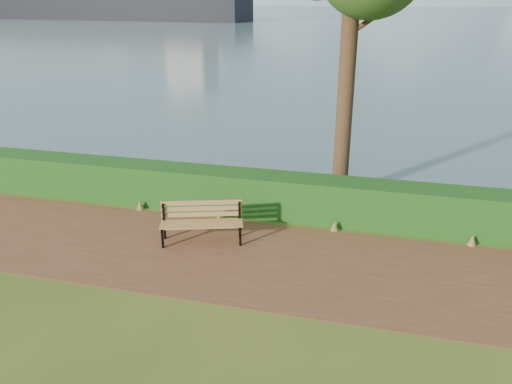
# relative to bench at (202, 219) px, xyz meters

# --- Properties ---
(ground) EXTENTS (140.00, 140.00, 0.00)m
(ground) POSITION_rel_bench_xyz_m (1.12, -0.84, -0.50)
(ground) COLOR #424F16
(ground) RESTS_ON ground
(path) EXTENTS (40.00, 3.40, 0.01)m
(path) POSITION_rel_bench_xyz_m (1.12, -0.54, -0.50)
(path) COLOR brown
(path) RESTS_ON ground
(hedge) EXTENTS (32.00, 0.85, 1.00)m
(hedge) POSITION_rel_bench_xyz_m (1.12, 1.76, -0.00)
(hedge) COLOR #174413
(hedge) RESTS_ON ground
(water) EXTENTS (700.00, 510.00, 0.00)m
(water) POSITION_rel_bench_xyz_m (1.12, 259.16, -0.50)
(water) COLOR #415C68
(water) RESTS_ON ground
(bench) EXTENTS (1.81, 1.02, 0.87)m
(bench) POSITION_rel_bench_xyz_m (0.00, 0.00, 0.00)
(bench) COLOR black
(bench) RESTS_ON ground
(cargo_ship) EXTENTS (71.31, 17.25, 21.44)m
(cargo_ship) POSITION_rel_bench_xyz_m (-59.61, 101.90, 2.69)
(cargo_ship) COLOR black
(cargo_ship) RESTS_ON ground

